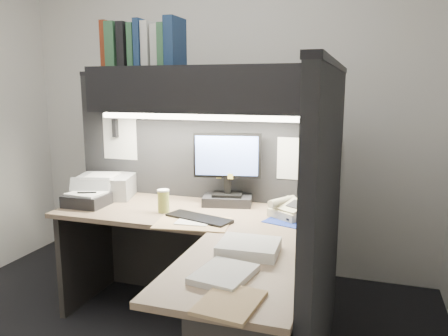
{
  "coord_description": "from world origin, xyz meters",
  "views": [
    {
      "loc": [
        1.15,
        -1.95,
        1.52
      ],
      "look_at": [
        0.35,
        0.51,
        1.04
      ],
      "focal_mm": 35.0,
      "sensor_mm": 36.0,
      "label": 1
    }
  ],
  "objects_px": {
    "monitor": "(227,177)",
    "notebook_stack": "(87,200)",
    "desk": "(207,300)",
    "keyboard": "(199,218)",
    "overhead_shelf": "(203,90)",
    "telephone": "(291,210)",
    "coffee_cup": "(163,202)",
    "printer": "(106,186)"
  },
  "relations": [
    {
      "from": "telephone",
      "to": "coffee_cup",
      "type": "height_order",
      "value": "coffee_cup"
    },
    {
      "from": "telephone",
      "to": "printer",
      "type": "xyz_separation_m",
      "value": [
        -1.37,
        0.09,
        0.03
      ]
    },
    {
      "from": "printer",
      "to": "overhead_shelf",
      "type": "bearing_deg",
      "value": -13.53
    },
    {
      "from": "telephone",
      "to": "notebook_stack",
      "type": "distance_m",
      "value": 1.36
    },
    {
      "from": "monitor",
      "to": "notebook_stack",
      "type": "bearing_deg",
      "value": -172.18
    },
    {
      "from": "printer",
      "to": "notebook_stack",
      "type": "bearing_deg",
      "value": -101.15
    },
    {
      "from": "coffee_cup",
      "to": "printer",
      "type": "xyz_separation_m",
      "value": [
        -0.58,
        0.24,
        0.01
      ]
    },
    {
      "from": "telephone",
      "to": "coffee_cup",
      "type": "bearing_deg",
      "value": -136.82
    },
    {
      "from": "desk",
      "to": "monitor",
      "type": "distance_m",
      "value": 0.93
    },
    {
      "from": "overhead_shelf",
      "to": "telephone",
      "type": "height_order",
      "value": "overhead_shelf"
    },
    {
      "from": "monitor",
      "to": "coffee_cup",
      "type": "bearing_deg",
      "value": -150.7
    },
    {
      "from": "telephone",
      "to": "desk",
      "type": "bearing_deg",
      "value": -83.9
    },
    {
      "from": "coffee_cup",
      "to": "notebook_stack",
      "type": "bearing_deg",
      "value": -177.43
    },
    {
      "from": "monitor",
      "to": "telephone",
      "type": "xyz_separation_m",
      "value": [
        0.46,
        -0.14,
        -0.15
      ]
    },
    {
      "from": "desk",
      "to": "printer",
      "type": "height_order",
      "value": "printer"
    },
    {
      "from": "overhead_shelf",
      "to": "coffee_cup",
      "type": "relative_size",
      "value": 11.34
    },
    {
      "from": "monitor",
      "to": "notebook_stack",
      "type": "xyz_separation_m",
      "value": [
        -0.89,
        -0.32,
        -0.15
      ]
    },
    {
      "from": "monitor",
      "to": "printer",
      "type": "relative_size",
      "value": 1.26
    },
    {
      "from": "overhead_shelf",
      "to": "monitor",
      "type": "height_order",
      "value": "overhead_shelf"
    },
    {
      "from": "coffee_cup",
      "to": "notebook_stack",
      "type": "height_order",
      "value": "coffee_cup"
    },
    {
      "from": "keyboard",
      "to": "printer",
      "type": "bearing_deg",
      "value": 175.3
    },
    {
      "from": "printer",
      "to": "keyboard",
      "type": "bearing_deg",
      "value": -36.52
    },
    {
      "from": "monitor",
      "to": "keyboard",
      "type": "distance_m",
      "value": 0.43
    },
    {
      "from": "coffee_cup",
      "to": "printer",
      "type": "height_order",
      "value": "printer"
    },
    {
      "from": "telephone",
      "to": "notebook_stack",
      "type": "xyz_separation_m",
      "value": [
        -1.35,
        -0.17,
        -0.0
      ]
    },
    {
      "from": "overhead_shelf",
      "to": "keyboard",
      "type": "xyz_separation_m",
      "value": [
        0.1,
        -0.35,
        -0.76
      ]
    },
    {
      "from": "monitor",
      "to": "keyboard",
      "type": "height_order",
      "value": "monitor"
    },
    {
      "from": "keyboard",
      "to": "notebook_stack",
      "type": "relative_size",
      "value": 1.56
    },
    {
      "from": "overhead_shelf",
      "to": "keyboard",
      "type": "height_order",
      "value": "overhead_shelf"
    },
    {
      "from": "desk",
      "to": "overhead_shelf",
      "type": "height_order",
      "value": "overhead_shelf"
    },
    {
      "from": "telephone",
      "to": "coffee_cup",
      "type": "relative_size",
      "value": 1.59
    },
    {
      "from": "overhead_shelf",
      "to": "printer",
      "type": "xyz_separation_m",
      "value": [
        -0.75,
        -0.03,
        -0.69
      ]
    },
    {
      "from": "desk",
      "to": "keyboard",
      "type": "relative_size",
      "value": 4.1
    },
    {
      "from": "desk",
      "to": "monitor",
      "type": "relative_size",
      "value": 3.48
    },
    {
      "from": "monitor",
      "to": "notebook_stack",
      "type": "relative_size",
      "value": 1.84
    },
    {
      "from": "telephone",
      "to": "monitor",
      "type": "bearing_deg",
      "value": -164.63
    },
    {
      "from": "keyboard",
      "to": "telephone",
      "type": "bearing_deg",
      "value": 40.91
    },
    {
      "from": "desk",
      "to": "overhead_shelf",
      "type": "relative_size",
      "value": 1.1
    },
    {
      "from": "desk",
      "to": "notebook_stack",
      "type": "bearing_deg",
      "value": 155.84
    },
    {
      "from": "monitor",
      "to": "telephone",
      "type": "relative_size",
      "value": 2.24
    },
    {
      "from": "notebook_stack",
      "to": "printer",
      "type": "bearing_deg",
      "value": 94.53
    },
    {
      "from": "monitor",
      "to": "printer",
      "type": "distance_m",
      "value": 0.92
    }
  ]
}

